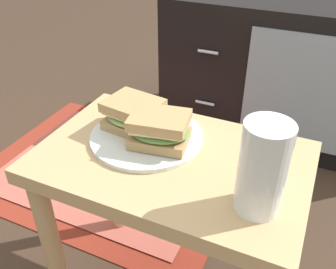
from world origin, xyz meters
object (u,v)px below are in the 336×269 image
object	(u,v)px
plate	(147,136)
sandwich_front	(134,114)
sandwich_back	(160,129)
beer_glass	(262,171)
tv_cabinet	(284,70)

from	to	relation	value
plate	sandwich_front	distance (m)	0.06
sandwich_back	beer_glass	world-z (taller)	beer_glass
tv_cabinet	beer_glass	size ratio (longest dim) A/B	5.71
tv_cabinet	sandwich_front	size ratio (longest dim) A/B	7.00
beer_glass	sandwich_back	bearing A→B (deg)	158.08
sandwich_front	sandwich_back	xyz separation A→B (m)	(0.08, -0.03, 0.00)
plate	beer_glass	world-z (taller)	beer_glass
tv_cabinet	sandwich_back	xyz separation A→B (m)	(-0.13, -0.93, 0.21)
sandwich_back	beer_glass	xyz separation A→B (m)	(0.23, -0.09, 0.03)
sandwich_front	beer_glass	xyz separation A→B (m)	(0.31, -0.13, 0.04)
beer_glass	plate	bearing A→B (deg)	157.94
plate	beer_glass	size ratio (longest dim) A/B	1.48
plate	sandwich_front	world-z (taller)	sandwich_front
tv_cabinet	sandwich_back	distance (m)	0.96
tv_cabinet	beer_glass	bearing A→B (deg)	-84.61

